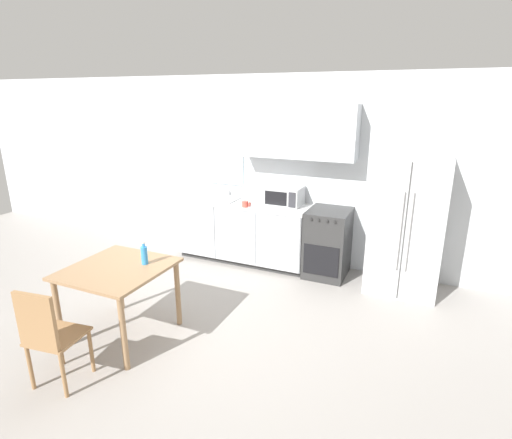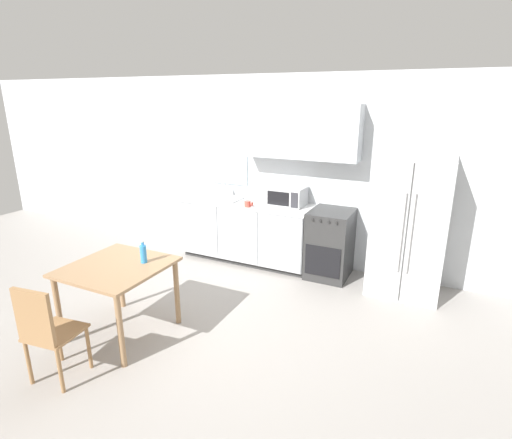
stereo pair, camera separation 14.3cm
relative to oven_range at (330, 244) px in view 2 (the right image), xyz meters
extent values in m
plane|color=gray|center=(-1.01, -1.61, -0.46)|extent=(12.00, 12.00, 0.00)
cube|color=silver|center=(-1.01, 0.35, 0.89)|extent=(12.00, 0.06, 2.70)
cube|color=silver|center=(-1.74, 0.31, 1.10)|extent=(0.63, 0.04, 0.95)
cube|color=#B2B7BC|center=(-0.54, 0.16, 1.48)|extent=(1.64, 0.32, 0.73)
cube|color=#333333|center=(-1.26, 0.03, -0.42)|extent=(1.95, 0.58, 0.08)
cube|color=#B2B7BC|center=(-1.26, 0.00, 0.02)|extent=(1.95, 0.64, 0.80)
cube|color=#B2B7BC|center=(-1.91, -0.33, 0.02)|extent=(0.63, 0.01, 0.78)
cube|color=#B2B7BC|center=(-1.26, -0.33, 0.02)|extent=(0.63, 0.01, 0.78)
cube|color=#B2B7BC|center=(-0.61, -0.33, 0.02)|extent=(0.63, 0.01, 0.78)
cube|color=silver|center=(-1.26, 0.00, 0.43)|extent=(1.98, 0.67, 0.03)
cube|color=#2D2D2D|center=(0.00, 0.00, 0.00)|extent=(0.55, 0.64, 0.93)
cube|color=black|center=(0.00, -0.32, -0.14)|extent=(0.47, 0.01, 0.41)
cylinder|color=#262626|center=(-0.15, -0.33, 0.42)|extent=(0.03, 0.02, 0.03)
cylinder|color=#262626|center=(-0.06, -0.33, 0.42)|extent=(0.03, 0.02, 0.03)
cylinder|color=#262626|center=(0.06, -0.33, 0.42)|extent=(0.03, 0.02, 0.03)
cylinder|color=#262626|center=(0.15, -0.33, 0.42)|extent=(0.03, 0.02, 0.03)
cube|color=silver|center=(0.99, -0.03, 0.40)|extent=(0.86, 0.71, 1.73)
cube|color=#3F3F3F|center=(0.99, -0.39, 0.40)|extent=(0.01, 0.01, 1.67)
cylinder|color=silver|center=(0.94, -0.42, 0.43)|extent=(0.02, 0.02, 0.95)
cylinder|color=silver|center=(1.04, -0.42, 0.43)|extent=(0.02, 0.02, 0.95)
cube|color=#B7BABC|center=(-1.74, 0.00, 0.45)|extent=(0.67, 0.40, 0.02)
cylinder|color=silver|center=(-1.74, 0.16, 0.56)|extent=(0.02, 0.02, 0.20)
cylinder|color=silver|center=(-1.74, 0.09, 0.65)|extent=(0.02, 0.14, 0.02)
cube|color=#B7BABC|center=(-0.68, 0.10, 0.58)|extent=(0.50, 0.38, 0.26)
cube|color=black|center=(-0.74, -0.09, 0.58)|extent=(0.32, 0.01, 0.19)
cube|color=#2D2D33|center=(-0.50, -0.09, 0.58)|extent=(0.10, 0.01, 0.21)
cylinder|color=#BF4C3F|center=(-1.14, -0.24, 0.49)|extent=(0.09, 0.09, 0.09)
torus|color=#BF4C3F|center=(-1.07, -0.24, 0.49)|extent=(0.02, 0.07, 0.07)
cube|color=#997551|center=(-1.55, -2.34, 0.29)|extent=(0.93, 0.96, 0.03)
cylinder|color=#997551|center=(-1.95, -2.75, -0.09)|extent=(0.06, 0.06, 0.74)
cylinder|color=#997551|center=(-1.14, -2.75, -0.09)|extent=(0.06, 0.06, 0.74)
cylinder|color=#997551|center=(-1.95, -1.92, -0.09)|extent=(0.06, 0.06, 0.74)
cylinder|color=#997551|center=(-1.14, -1.92, -0.09)|extent=(0.06, 0.06, 0.74)
cube|color=#997047|center=(-1.55, -3.09, -0.03)|extent=(0.45, 0.45, 0.02)
cube|color=#997047|center=(-1.52, -3.27, 0.23)|extent=(0.37, 0.08, 0.48)
cylinder|color=#997047|center=(-1.74, -2.95, -0.25)|extent=(0.03, 0.03, 0.43)
cylinder|color=#997047|center=(-1.40, -2.90, -0.25)|extent=(0.03, 0.03, 0.43)
cylinder|color=#997047|center=(-1.69, -3.28, -0.25)|extent=(0.03, 0.03, 0.43)
cylinder|color=#997047|center=(-1.36, -3.24, -0.25)|extent=(0.03, 0.03, 0.43)
cylinder|color=#338CD8|center=(-1.35, -2.15, 0.40)|extent=(0.07, 0.07, 0.18)
cylinder|color=#338CD8|center=(-1.35, -2.15, 0.51)|extent=(0.03, 0.03, 0.04)
cylinder|color=white|center=(-1.35, -2.15, 0.54)|extent=(0.03, 0.03, 0.02)
camera|label=1|loc=(1.20, -5.10, 1.93)|focal=28.00mm
camera|label=2|loc=(1.33, -5.03, 1.93)|focal=28.00mm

